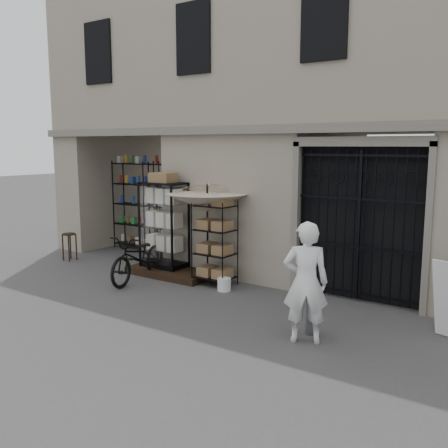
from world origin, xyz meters
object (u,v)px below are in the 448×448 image
Objects in this scene: bicycle at (140,281)px; wooden_stool at (70,246)px; market_umbrella at (207,197)px; white_bucket at (224,284)px; display_cabinet at (164,229)px; shopkeeper at (304,341)px; wire_rack at (215,244)px; steel_bollard at (310,312)px.

wooden_stool is at bearing 160.76° from bicycle.
white_bucket is at bearing -31.06° from market_umbrella.
market_umbrella is 1.91m from white_bucket.
bicycle is (-1.96, -0.42, -0.13)m from white_bucket.
display_cabinet reaches higher than shopkeeper.
wire_rack is 0.91× the size of bicycle.
steel_bollard is at bearing -108.14° from shopkeeper.
market_umbrella is at bearing 152.85° from steel_bollard.
bicycle reaches higher than white_bucket.
display_cabinet is at bearing 79.06° from bicycle.
wire_rack reaches higher than white_bucket.
wooden_stool reaches higher than white_bucket.
wooden_stool is (-4.42, -0.25, -0.51)m from wire_rack.
steel_bollard reaches higher than shopkeeper.
wire_rack reaches higher than bicycle.
market_umbrella is 4.22m from shopkeeper.
wooden_stool is at bearing -159.30° from display_cabinet.
display_cabinet is 2.19m from white_bucket.
wire_rack is 0.98× the size of shopkeeper.
white_bucket is (0.41, -0.24, -0.75)m from wire_rack.
bicycle is at bearing 170.13° from steel_bollard.
wire_rack is 3.25m from steel_bollard.
wooden_stool is 7.49m from shopkeeper.
wire_rack is at bearing 12.15° from bicycle.
steel_bollard is at bearing -9.20° from wooden_stool.
display_cabinet is 2.93× the size of steel_bollard.
wire_rack is at bearing 6.81° from display_cabinet.
shopkeeper is (4.47, -1.89, -1.03)m from display_cabinet.
display_cabinet is 1.15× the size of shopkeeper.
bicycle is (-1.20, -0.88, -1.83)m from market_umbrella.
bicycle is (0.00, -0.82, -1.03)m from display_cabinet.
steel_bollard reaches higher than white_bucket.
steel_bollard is at bearing -7.89° from wire_rack.
bicycle is 1.08× the size of shopkeeper.
display_cabinet is at bearing 160.21° from steel_bollard.
display_cabinet is 1.32m from bicycle.
market_umbrella is 3.62× the size of wooden_stool.
wooden_stool is (-4.83, -0.01, 0.24)m from white_bucket.
wire_rack is (1.55, -0.16, -0.15)m from display_cabinet.
white_bucket is (1.96, -0.40, -0.89)m from display_cabinet.
bicycle is 2.92m from wooden_stool.
display_cabinet is 1.17× the size of wire_rack.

